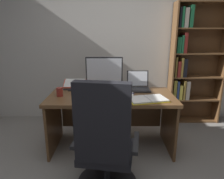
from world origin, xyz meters
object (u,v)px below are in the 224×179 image
object	(u,v)px
office_chair	(104,148)
keyboard	(103,98)
coffee_mug	(59,92)
laptop	(138,86)
monitor	(104,73)
reading_stand_with_book	(74,84)
pen	(129,93)
open_binder	(147,99)
computer_mouse	(78,97)
notepad	(127,94)
desk	(111,108)
bookshelf	(190,65)

from	to	relation	value
office_chair	keyboard	xyz separation A→B (m)	(-0.04, 0.67, 0.27)
office_chair	coffee_mug	world-z (taller)	office_chair
laptop	keyboard	world-z (taller)	laptop
monitor	reading_stand_with_book	size ratio (longest dim) A/B	1.59
pen	open_binder	bearing A→B (deg)	-51.05
computer_mouse	reading_stand_with_book	world-z (taller)	reading_stand_with_book
monitor	notepad	xyz separation A→B (m)	(0.31, -0.21, -0.22)
desk	computer_mouse	world-z (taller)	computer_mouse
monitor	bookshelf	bearing A→B (deg)	24.36
office_chair	pen	world-z (taller)	office_chair
notepad	keyboard	bearing A→B (deg)	-147.45
desk	coffee_mug	size ratio (longest dim) A/B	14.44
office_chair	notepad	size ratio (longest dim) A/B	5.41
coffee_mug	monitor	bearing A→B (deg)	28.76
laptop	coffee_mug	world-z (taller)	laptop
open_binder	reading_stand_with_book	bearing A→B (deg)	139.22
monitor	computer_mouse	world-z (taller)	monitor
bookshelf	office_chair	distance (m)	2.24
notepad	pen	world-z (taller)	pen
pen	coffee_mug	xyz separation A→B (m)	(-0.87, -0.09, 0.04)
keyboard	coffee_mug	bearing A→B (deg)	169.36
bookshelf	computer_mouse	world-z (taller)	bookshelf
pen	reading_stand_with_book	bearing A→B (deg)	161.03
keyboard	bookshelf	bearing A→B (deg)	36.44
bookshelf	laptop	distance (m)	1.14
desk	reading_stand_with_book	bearing A→B (deg)	156.31
notepad	monitor	bearing A→B (deg)	146.06
notepad	coffee_mug	world-z (taller)	coffee_mug
laptop	keyboard	bearing A→B (deg)	-139.10
monitor	keyboard	xyz separation A→B (m)	(0.00, -0.40, -0.22)
office_chair	reading_stand_with_book	distance (m)	1.25
bookshelf	pen	distance (m)	1.39
bookshelf	reading_stand_with_book	xyz separation A→B (m)	(-1.82, -0.59, -0.18)
notepad	office_chair	bearing A→B (deg)	-107.06
desk	notepad	size ratio (longest dim) A/B	7.53
desk	coffee_mug	world-z (taller)	coffee_mug
laptop	open_binder	bearing A→B (deg)	-83.15
office_chair	reading_stand_with_book	xyz separation A→B (m)	(-0.46, 1.12, 0.32)
monitor	notepad	distance (m)	0.43
keyboard	reading_stand_with_book	bearing A→B (deg)	132.84
keyboard	reading_stand_with_book	world-z (taller)	reading_stand_with_book
desk	bookshelf	bearing A→B (deg)	31.84
coffee_mug	open_binder	bearing A→B (deg)	-8.11
computer_mouse	pen	world-z (taller)	computer_mouse
desk	notepad	bearing A→B (deg)	-8.13
notepad	pen	distance (m)	0.02
computer_mouse	open_binder	distance (m)	0.83
computer_mouse	reading_stand_with_book	distance (m)	0.47
keyboard	reading_stand_with_book	size ratio (longest dim) A/B	1.34
reading_stand_with_book	coffee_mug	bearing A→B (deg)	-109.89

